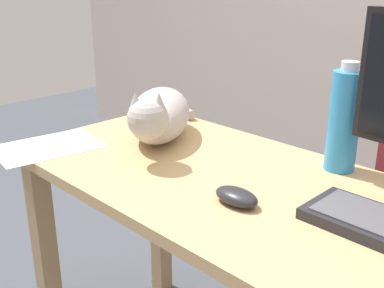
# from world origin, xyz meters

# --- Properties ---
(desk) EXTENTS (1.55, 0.61, 0.76)m
(desk) POSITION_xyz_m (0.00, 0.00, 0.64)
(desk) COLOR tan
(desk) RESTS_ON ground_plane
(cat) EXTENTS (0.42, 0.49, 0.20)m
(cat) POSITION_xyz_m (-0.49, 0.06, 0.84)
(cat) COLOR #B2ADA8
(cat) RESTS_ON desk
(computer_mouse) EXTENTS (0.11, 0.06, 0.04)m
(computer_mouse) POSITION_xyz_m (-0.05, -0.10, 0.77)
(computer_mouse) COLOR #232328
(computer_mouse) RESTS_ON desk
(paper_sheet) EXTENTS (0.25, 0.32, 0.00)m
(paper_sheet) POSITION_xyz_m (-0.68, -0.22, 0.76)
(paper_sheet) COLOR white
(paper_sheet) RESTS_ON desk
(water_bottle) EXTENTS (0.08, 0.08, 0.28)m
(water_bottle) POSITION_xyz_m (0.01, 0.24, 0.89)
(water_bottle) COLOR #2D8CD1
(water_bottle) RESTS_ON desk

